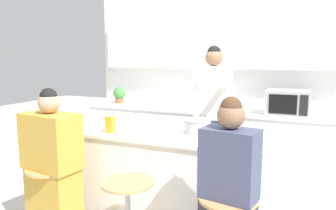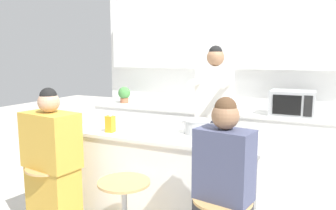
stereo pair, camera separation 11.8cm
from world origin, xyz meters
name	(u,v)px [view 1 (the left image)]	position (x,y,z in m)	size (l,w,h in m)	color
wall_back	(217,62)	(0.00, 1.94, 1.54)	(3.91, 0.22, 2.70)	white
back_counter	(210,140)	(0.00, 1.59, 0.45)	(3.63, 0.71, 0.89)	white
kitchen_island	(165,176)	(0.00, 0.00, 0.46)	(1.94, 0.78, 0.91)	black
bar_stool_leftmost	(52,198)	(-0.78, -0.71, 0.39)	(0.41, 0.41, 0.67)	tan
person_cooking	(212,126)	(0.30, 0.61, 0.87)	(0.44, 0.57, 1.74)	#383842
person_wrapped_blanket	(53,172)	(-0.75, -0.71, 0.64)	(0.53, 0.35, 1.36)	gold
person_seated_near	(228,204)	(0.79, -0.71, 0.63)	(0.40, 0.32, 1.37)	#333338
cooking_pot	(198,126)	(0.31, 0.07, 0.97)	(0.35, 0.26, 0.13)	#B7BABC
fruit_bowl	(114,117)	(-0.75, 0.28, 0.95)	(0.19, 0.19, 0.08)	white
coffee_cup_near	(130,125)	(-0.36, -0.04, 0.95)	(0.10, 0.07, 0.09)	white
banana_bunch	(237,135)	(0.68, 0.05, 0.93)	(0.13, 0.10, 0.04)	yellow
juice_carton	(110,124)	(-0.46, -0.23, 0.99)	(0.08, 0.08, 0.17)	gold
microwave	(288,102)	(1.02, 1.55, 1.05)	(0.52, 0.40, 0.31)	#B2B5B7
potted_plant	(119,94)	(-1.48, 1.59, 1.03)	(0.19, 0.19, 0.26)	#A86042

